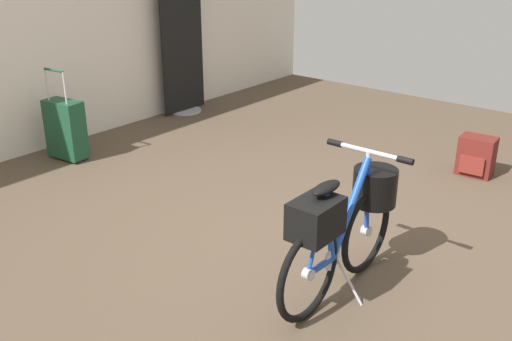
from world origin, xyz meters
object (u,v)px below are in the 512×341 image
Objects in this scene: floor_banner_stand at (182,48)px; rolling_suitcase at (66,129)px; backpack_on_floor at (476,156)px; folding_bike_foreground at (345,222)px.

rolling_suitcase is at bearing -171.57° from floor_banner_stand.
backpack_on_floor is (0.24, -3.24, -0.56)m from floor_banner_stand.
floor_banner_stand is at bearing 94.27° from backpack_on_floor.
floor_banner_stand is 3.30m from backpack_on_floor.
backpack_on_floor is (1.96, -2.99, -0.12)m from rolling_suitcase.
rolling_suitcase is 2.49× the size of backpack_on_floor.
rolling_suitcase reaches higher than backpack_on_floor.
floor_banner_stand is at bearing 59.38° from folding_bike_foreground.
folding_bike_foreground reaches higher than backpack_on_floor.
floor_banner_stand is 3.82m from folding_bike_foreground.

